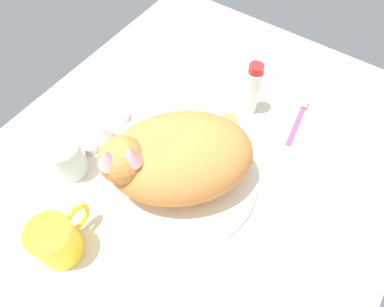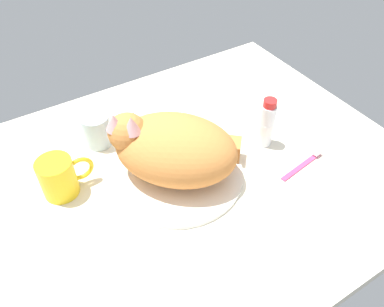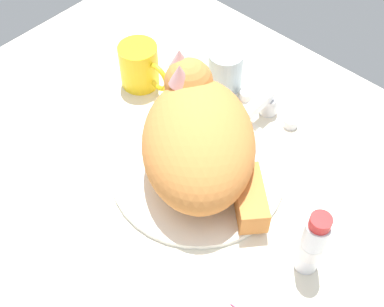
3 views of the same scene
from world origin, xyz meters
The scene contains 7 objects.
ground_plane centered at (0.00, 0.00, -1.50)cm, with size 110.00×82.50×3.00cm, color silver.
sink_basin centered at (0.00, 0.00, 0.52)cm, with size 30.70×30.70×1.03cm, color white.
faucet centered at (0.00, 19.01, 2.61)cm, with size 13.59×10.28×5.99cm.
cat centered at (-0.46, 0.71, 8.49)cm, with size 33.13×32.61×16.75cm.
coffee_mug centered at (-23.89, 9.18, 4.59)cm, with size 12.02×7.75×9.18cm.
rinse_cup centered at (-11.00, 20.14, 4.15)cm, with size 6.89×6.89×8.31cm.
toothpaste_bottle centered at (24.25, -1.89, 6.20)cm, with size 3.80×3.80×13.32cm.
Camera 3 is at (36.29, -41.01, 73.35)cm, focal length 48.26 mm.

